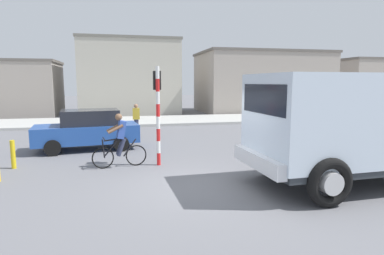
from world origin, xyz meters
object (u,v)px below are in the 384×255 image
object	(u,v)px
traffic_light_pole	(158,102)
car_red_near	(88,129)
bollard_far	(13,154)
truck_foreground	(352,122)
pedestrian_near_kerb	(136,119)
cyclist	(120,140)

from	to	relation	value
traffic_light_pole	car_red_near	bearing A→B (deg)	129.06
car_red_near	bollard_far	size ratio (longest dim) A/B	4.64
traffic_light_pole	car_red_near	xyz separation A→B (m)	(-2.48, 3.06, -1.25)
truck_foreground	car_red_near	xyz separation A→B (m)	(-7.19, 6.23, -0.85)
traffic_light_pole	pedestrian_near_kerb	distance (m)	6.08
cyclist	pedestrian_near_kerb	distance (m)	6.07
pedestrian_near_kerb	bollard_far	distance (m)	6.84
car_red_near	bollard_far	bearing A→B (deg)	-128.13
traffic_light_pole	pedestrian_near_kerb	xyz separation A→B (m)	(-0.42, 5.94, -1.22)
traffic_light_pole	truck_foreground	bearing A→B (deg)	-33.97
truck_foreground	traffic_light_pole	world-z (taller)	traffic_light_pole
traffic_light_pole	cyclist	bearing A→B (deg)	-176.58
truck_foreground	bollard_far	bearing A→B (deg)	158.40
truck_foreground	traffic_light_pole	xyz separation A→B (m)	(-4.71, 3.17, 0.40)
truck_foreground	bollard_far	world-z (taller)	truck_foreground
car_red_near	pedestrian_near_kerb	xyz separation A→B (m)	(2.07, 2.88, 0.03)
cyclist	traffic_light_pole	bearing A→B (deg)	3.42
cyclist	bollard_far	bearing A→B (deg)	170.47
traffic_light_pole	pedestrian_near_kerb	world-z (taller)	traffic_light_pole
cyclist	car_red_near	xyz separation A→B (m)	(-1.26, 3.13, -0.05)
car_red_near	pedestrian_near_kerb	distance (m)	3.55
truck_foreground	bollard_far	size ratio (longest dim) A/B	6.12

